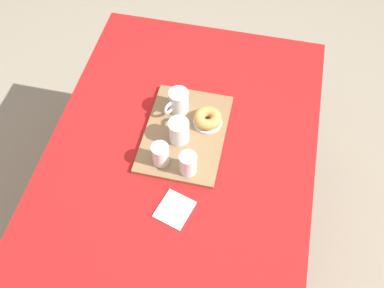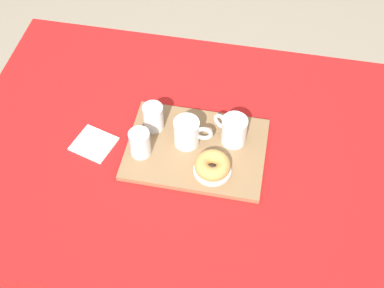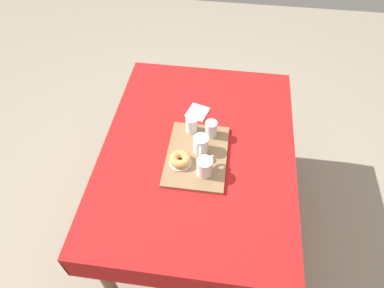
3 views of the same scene
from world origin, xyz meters
The scene contains 10 objects.
ground_plane centered at (0.00, 0.00, 0.00)m, with size 6.00×6.00×0.00m, color gray.
dining_table centered at (0.00, 0.00, 0.66)m, with size 1.34×0.99×0.75m.
serving_tray centered at (-0.06, 0.00, 0.76)m, with size 0.42×0.30×0.02m, color olive.
tea_mug_left centered at (-0.16, -0.05, 0.81)m, with size 0.11×0.08×0.09m.
tea_mug_right centered at (-0.03, -0.02, 0.81)m, with size 0.12×0.08×0.09m.
water_glass_near centered at (0.10, 0.05, 0.81)m, with size 0.06×0.06×0.09m.
water_glass_far centered at (0.09, -0.06, 0.81)m, with size 0.06×0.06×0.09m.
donut_plate_left centered at (-0.12, 0.07, 0.77)m, with size 0.11×0.11×0.01m, color silver.
sugar_donut_left centered at (-0.12, 0.07, 0.80)m, with size 0.11×0.11×0.04m, color tan.
paper_napkin centered at (0.26, 0.04, 0.76)m, with size 0.12×0.11×0.01m, color white.
Camera 1 is at (0.88, 0.24, 2.14)m, focal length 41.44 mm.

